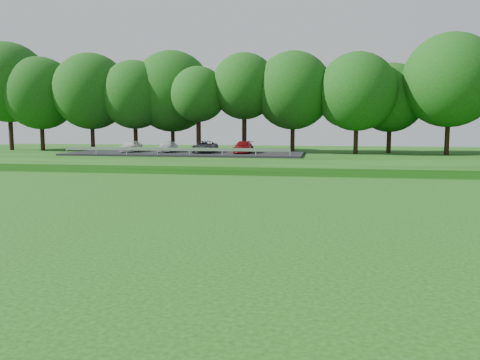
# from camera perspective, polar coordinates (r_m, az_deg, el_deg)

# --- Properties ---
(berm) EXTENTS (130.00, 30.00, 0.60)m
(berm) POSITION_cam_1_polar(r_m,az_deg,el_deg) (48.89, 21.93, 2.36)
(berm) COLOR #14420C
(berm) RESTS_ON ground
(walking_path) EXTENTS (130.00, 1.60, 0.04)m
(walking_path) POSITION_cam_1_polar(r_m,az_deg,el_deg) (35.40, 26.61, 0.23)
(walking_path) COLOR gray
(walking_path) RESTS_ON ground
(treeline) EXTENTS (104.00, 7.00, 15.00)m
(treeline) POSITION_cam_1_polar(r_m,az_deg,el_deg) (52.90, 21.39, 11.14)
(treeline) COLOR #16420F
(treeline) RESTS_ON berm
(parking_lot) EXTENTS (24.00, 9.00, 1.38)m
(parking_lot) POSITION_cam_1_polar(r_m,az_deg,el_deg) (48.46, -6.29, 3.61)
(parking_lot) COLOR black
(parking_lot) RESTS_ON berm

